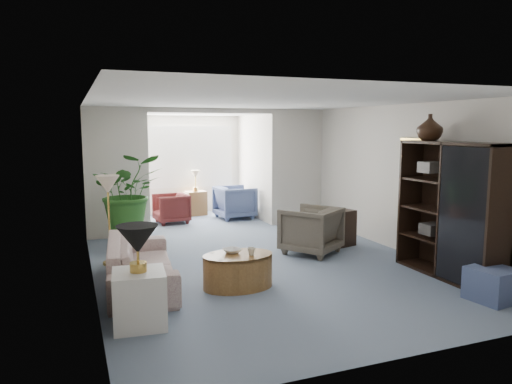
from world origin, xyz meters
name	(u,v)px	position (x,y,z in m)	size (l,w,h in m)	color
floor	(270,270)	(0.00, 0.00, 0.00)	(6.00, 6.00, 0.00)	gray
sunroom_floor	(201,220)	(0.00, 4.10, 0.00)	(2.60, 2.60, 0.00)	gray
back_pier_left	(117,173)	(-1.90, 3.00, 1.25)	(1.20, 0.12, 2.50)	silver
back_pier_right	(297,167)	(1.90, 3.00, 1.25)	(1.20, 0.12, 2.50)	silver
back_header	(213,110)	(0.00, 3.00, 2.45)	(2.60, 0.12, 0.10)	silver
window_pane	(189,157)	(0.00, 5.18, 1.40)	(2.20, 0.02, 1.50)	white
window_blinds	(189,157)	(0.00, 5.15, 1.40)	(2.20, 0.02, 1.50)	white
framed_picture	(414,153)	(2.46, -0.10, 1.70)	(0.04, 0.50, 0.40)	#AFA28C
sofa	(141,263)	(-1.90, -0.02, 0.31)	(2.14, 0.84, 0.62)	beige
end_table	(139,299)	(-2.10, -1.37, 0.30)	(0.55, 0.55, 0.60)	white
table_lamp	(137,239)	(-2.10, -1.37, 0.95)	(0.44, 0.44, 0.30)	black
floor_lamp	(108,185)	(-2.21, 1.18, 1.25)	(0.36, 0.36, 0.28)	beige
coffee_table	(238,271)	(-0.71, -0.57, 0.23)	(0.95, 0.95, 0.45)	olive
coffee_bowl	(232,251)	(-0.76, -0.47, 0.48)	(0.23, 0.23, 0.06)	white
coffee_cup	(251,251)	(-0.56, -0.67, 0.50)	(0.11, 0.11, 0.10)	silver
wingback_chair	(311,230)	(1.01, 0.65, 0.40)	(0.85, 0.87, 0.79)	#61574C
side_table_dark	(338,228)	(1.71, 0.95, 0.32)	(0.54, 0.43, 0.64)	black
entertainment_cabinet	(451,210)	(2.23, -1.21, 0.96)	(0.46, 1.73, 1.92)	black
cabinet_urn	(430,127)	(2.23, -0.71, 2.11)	(0.37, 0.37, 0.39)	black
ottoman	(493,284)	(2.05, -2.16, 0.20)	(0.51, 0.51, 0.41)	slate
plant_pot	(130,237)	(-1.78, 2.25, 0.16)	(0.40, 0.40, 0.32)	#A1562E
house_plant	(128,191)	(-1.78, 2.25, 0.99)	(1.21, 1.05, 1.34)	#275C1F
sunroom_chair_blue	(235,202)	(0.82, 4.07, 0.38)	(0.81, 0.84, 0.76)	slate
sunroom_chair_maroon	(171,208)	(-0.68, 4.07, 0.33)	(0.70, 0.72, 0.65)	#571E20
sunroom_table	(196,203)	(0.07, 4.82, 0.29)	(0.48, 0.37, 0.58)	olive
shelf_clutter	(452,202)	(2.18, -1.29, 1.09)	(0.30, 1.06, 1.06)	black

